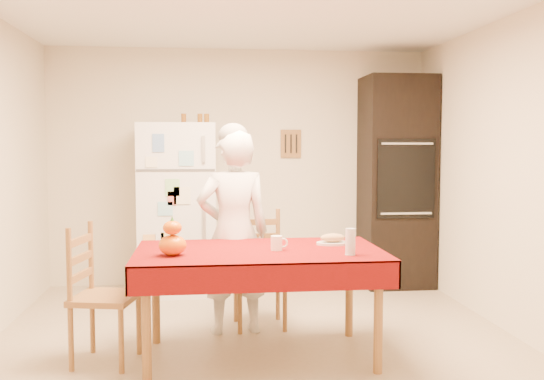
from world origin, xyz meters
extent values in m
plane|color=tan|center=(0.00, 0.00, 0.00)|extent=(4.50, 4.50, 0.00)
cube|color=beige|center=(0.00, 2.25, 1.25)|extent=(4.00, 0.02, 2.50)
cube|color=beige|center=(0.00, -2.25, 1.25)|extent=(4.00, 0.02, 2.50)
cube|color=beige|center=(2.00, 0.00, 1.25)|extent=(0.02, 4.50, 2.50)
cube|color=brown|center=(0.55, 2.23, 1.50)|extent=(0.22, 0.02, 0.30)
cube|color=white|center=(-0.65, 1.88, 0.85)|extent=(0.75, 0.70, 1.70)
cube|color=silver|center=(-0.39, 1.51, 1.45)|extent=(0.03, 0.03, 0.25)
cube|color=silver|center=(-0.39, 1.51, 0.70)|extent=(0.03, 0.03, 0.60)
cube|color=black|center=(1.63, 1.93, 1.10)|extent=(0.70, 0.60, 2.20)
cube|color=black|center=(1.63, 1.62, 1.15)|extent=(0.59, 0.02, 0.80)
cylinder|color=brown|center=(-0.76, -0.50, 0.35)|extent=(0.06, 0.06, 0.71)
cylinder|color=brown|center=(-0.76, 0.28, 0.35)|extent=(0.06, 0.06, 0.71)
cylinder|color=brown|center=(0.72, -0.50, 0.35)|extent=(0.06, 0.06, 0.71)
cylinder|color=brown|center=(0.72, 0.28, 0.35)|extent=(0.06, 0.06, 0.71)
cube|color=brown|center=(-0.02, -0.11, 0.73)|extent=(1.60, 0.90, 0.04)
cube|color=#520904|center=(-0.02, -0.11, 0.76)|extent=(1.70, 1.00, 0.01)
cylinder|color=brown|center=(-0.12, 0.43, 0.21)|extent=(0.04, 0.04, 0.43)
cylinder|color=brown|center=(-0.13, 0.77, 0.21)|extent=(0.04, 0.04, 0.43)
cylinder|color=brown|center=(0.24, 0.44, 0.21)|extent=(0.04, 0.04, 0.43)
cylinder|color=brown|center=(0.23, 0.78, 0.21)|extent=(0.04, 0.04, 0.43)
cube|color=brown|center=(0.06, 0.61, 0.45)|extent=(0.44, 0.42, 0.04)
cube|color=brown|center=(0.05, 0.78, 0.70)|extent=(0.36, 0.04, 0.50)
cylinder|color=brown|center=(-0.94, -0.31, 0.21)|extent=(0.04, 0.04, 0.43)
cylinder|color=brown|center=(-1.27, -0.24, 0.21)|extent=(0.04, 0.04, 0.43)
cylinder|color=brown|center=(-0.86, 0.04, 0.21)|extent=(0.04, 0.04, 0.43)
cylinder|color=brown|center=(-1.19, 0.12, 0.21)|extent=(0.04, 0.04, 0.43)
cube|color=brown|center=(-1.06, -0.10, 0.45)|extent=(0.48, 0.50, 0.04)
cube|color=brown|center=(-1.23, -0.06, 0.70)|extent=(0.11, 0.36, 0.50)
imported|color=silver|center=(-0.16, 0.48, 0.80)|extent=(0.63, 0.46, 1.60)
cylinder|color=white|center=(0.10, -0.15, 0.81)|extent=(0.08, 0.08, 0.10)
ellipsoid|color=#C45004|center=(-0.60, -0.26, 0.83)|extent=(0.18, 0.18, 0.14)
ellipsoid|color=#E94605|center=(-0.60, -0.26, 0.94)|extent=(0.12, 0.12, 0.09)
cylinder|color=silver|center=(0.56, -0.38, 0.85)|extent=(0.07, 0.07, 0.18)
cylinder|color=silver|center=(0.54, 0.04, 0.77)|extent=(0.24, 0.24, 0.02)
ellipsoid|color=#956A49|center=(0.54, 0.04, 0.81)|extent=(0.18, 0.10, 0.06)
cylinder|color=brown|center=(-0.58, 1.93, 1.75)|extent=(0.05, 0.05, 0.10)
cylinder|color=brown|center=(-0.42, 1.93, 1.75)|extent=(0.05, 0.05, 0.10)
cylinder|color=brown|center=(-0.35, 1.93, 1.75)|extent=(0.05, 0.05, 0.10)
camera|label=1|loc=(-0.40, -4.24, 1.49)|focal=40.00mm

